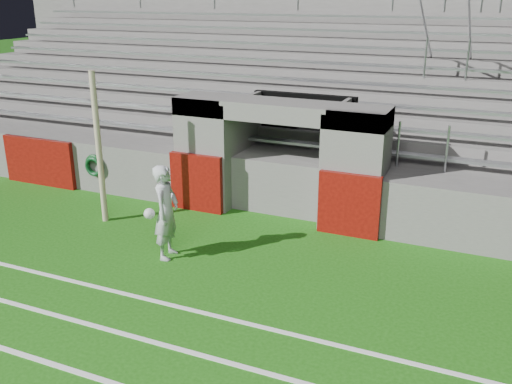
% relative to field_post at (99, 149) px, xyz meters
% --- Properties ---
extents(ground, '(90.00, 90.00, 0.00)m').
position_rel_field_post_xyz_m(ground, '(3.37, -1.55, -1.66)').
color(ground, '#18540E').
rests_on(ground, ground).
extents(field_post, '(0.13, 0.13, 3.32)m').
position_rel_field_post_xyz_m(field_post, '(0.00, 0.00, 0.00)').
color(field_post, tan).
rests_on(field_post, ground).
extents(stadium_structure, '(26.00, 8.48, 5.42)m').
position_rel_field_post_xyz_m(stadium_structure, '(3.37, 6.42, -0.17)').
color(stadium_structure, '#5C5957').
rests_on(stadium_structure, ground).
extents(goalkeeper_with_ball, '(0.60, 0.73, 1.84)m').
position_rel_field_post_xyz_m(goalkeeper_with_ball, '(2.27, -1.00, -0.74)').
color(goalkeeper_with_ball, '#B4B7BE').
rests_on(goalkeeper_with_ball, ground).
extents(hose_coil, '(0.56, 0.15, 0.56)m').
position_rel_field_post_xyz_m(hose_coil, '(-1.33, 1.37, -0.92)').
color(hose_coil, '#0C3C15').
rests_on(hose_coil, ground).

